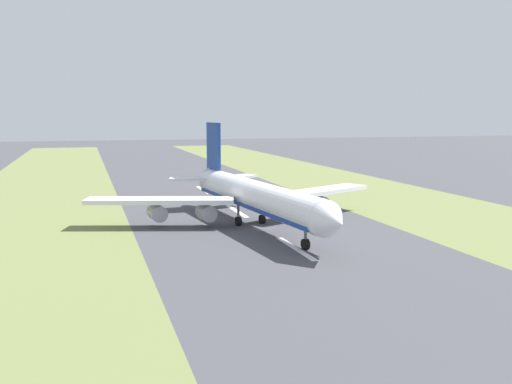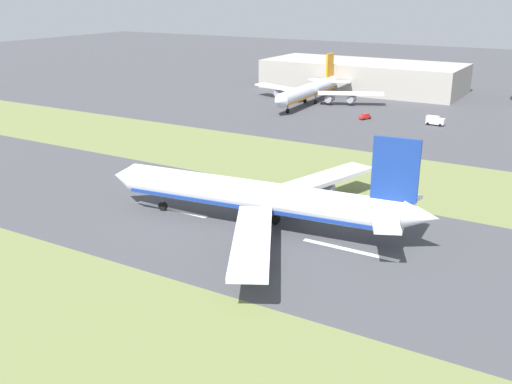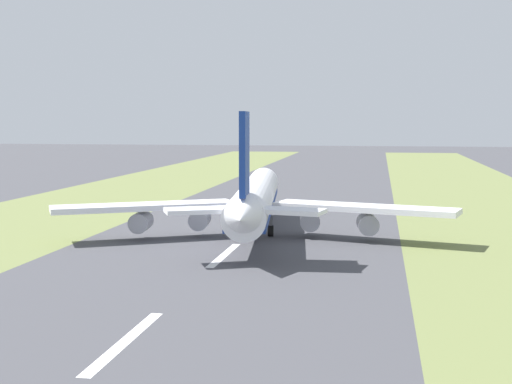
{
  "view_description": "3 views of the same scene",
  "coord_description": "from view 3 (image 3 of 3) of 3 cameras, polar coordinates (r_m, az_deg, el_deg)",
  "views": [
    {
      "loc": [
        33.4,
        110.59,
        22.36
      ],
      "look_at": [
        1.13,
        -1.27,
        7.0
      ],
      "focal_mm": 42.0,
      "sensor_mm": 36.0,
      "label": 1
    },
    {
      "loc": [
        -91.52,
        -56.61,
        43.93
      ],
      "look_at": [
        1.13,
        -1.27,
        7.0
      ],
      "focal_mm": 42.0,
      "sensor_mm": 36.0,
      "label": 2
    },
    {
      "loc": [
        21.45,
        -118.6,
        19.18
      ],
      "look_at": [
        1.13,
        -1.27,
        7.0
      ],
      "focal_mm": 50.0,
      "sensor_mm": 36.0,
      "label": 3
    }
  ],
  "objects": [
    {
      "name": "centreline_dash_far",
      "position": [
        140.31,
        0.94,
        -2.01
      ],
      "size": [
        1.2,
        18.0,
        0.01
      ],
      "primitive_type": "cube",
      "color": "silver",
      "rests_on": "ground"
    },
    {
      "name": "centreline_dash_near",
      "position": [
        64.14,
        -10.41,
        -11.65
      ],
      "size": [
        1.2,
        18.0,
        0.01
      ],
      "primitive_type": "cube",
      "color": "silver",
      "rests_on": "ground"
    },
    {
      "name": "centreline_dash_mid",
      "position": [
        101.49,
        -2.57,
        -5.06
      ],
      "size": [
        1.2,
        18.0,
        0.01
      ],
      "primitive_type": "cube",
      "color": "silver",
      "rests_on": "ground"
    },
    {
      "name": "grass_median_west",
      "position": [
        137.29,
        -19.26,
        -2.52
      ],
      "size": [
        40.0,
        600.0,
        0.01
      ],
      "primitive_type": "cube",
      "color": "olive",
      "rests_on": "ground"
    },
    {
      "name": "ground_plane",
      "position": [
        122.04,
        -0.42,
        -3.2
      ],
      "size": [
        800.0,
        800.0,
        0.0
      ],
      "primitive_type": "plane",
      "color": "#424247"
    },
    {
      "name": "airplane_main_jet",
      "position": [
        117.91,
        -0.05,
        -0.57
      ],
      "size": [
        63.73,
        67.19,
        20.2
      ],
      "color": "white",
      "rests_on": "ground"
    }
  ]
}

